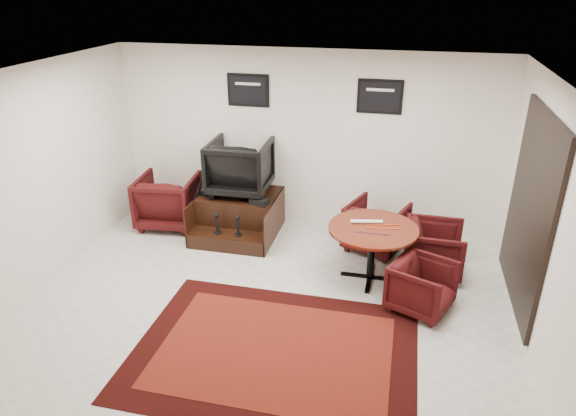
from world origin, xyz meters
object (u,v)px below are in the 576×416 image
Objects in this scene: meeting_table at (373,234)px; table_chair_back at (376,224)px; table_chair_window at (434,247)px; table_chair_corner at (422,284)px; shine_chair at (240,164)px; armchair_side at (168,198)px; shine_podium at (239,215)px.

table_chair_back is at bearing 89.72° from meeting_table.
table_chair_window is 1.12× the size of table_chair_corner.
shine_chair reaches higher than armchair_side.
armchair_side reaches higher than table_chair_corner.
meeting_table is at bearing 158.93° from armchair_side.
table_chair_window is (0.82, 0.36, -0.28)m from meeting_table.
table_chair_back reaches higher than meeting_table.
shine_chair reaches higher than meeting_table.
shine_chair is 2.27m from table_chair_back.
armchair_side is 0.79× the size of meeting_table.
shine_podium is 3.02m from table_chair_window.
armchair_side is 1.32× the size of table_chair_corner.
table_chair_back is (3.36, -0.06, -0.06)m from armchair_side.
shine_podium is 1.22m from armchair_side.
table_chair_corner is at bearing 153.97° from armchair_side.
shine_chair is at bearing 15.16° from table_chair_back.
shine_chair is 1.16× the size of table_chair_back.
armchair_side is 4.28m from table_chair_corner.
shine_podium is at bearing 88.37° from shine_chair.
armchair_side is 3.48m from meeting_table.
table_chair_window is at bearing 13.25° from table_chair_corner.
table_chair_window is 0.94m from table_chair_corner.
shine_chair is at bearing -179.28° from armchair_side.
shine_chair is (0.00, 0.13, 0.81)m from shine_podium.
shine_podium is at bearing 174.35° from armchair_side.
armchair_side is at bearing 19.34° from table_chair_back.
meeting_table reaches higher than table_chair_corner.
table_chair_corner is (4.01, -1.49, -0.11)m from armchair_side.
table_chair_back is (2.15, -0.06, 0.11)m from shine_podium.
table_chair_back is 1.57m from table_chair_corner.
meeting_table reaches higher than shine_podium.
table_chair_corner is at bearing 135.23° from table_chair_back.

